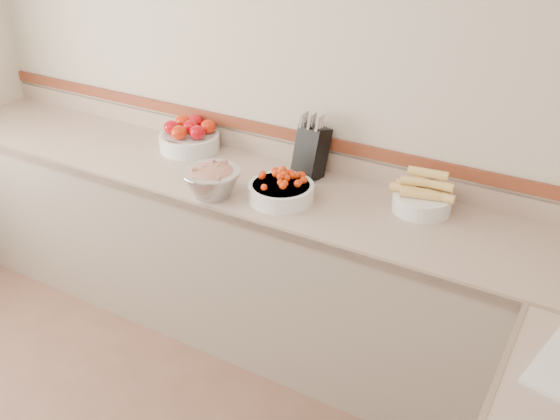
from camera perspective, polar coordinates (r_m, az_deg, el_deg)
The scene contains 7 objects.
back_wall at distance 3.17m, azimuth 0.46°, elevation 11.31°, with size 4.00×4.00×0.00m, color beige.
counter_back at distance 3.28m, azimuth -2.42°, elevation -4.45°, with size 4.00×0.65×1.08m.
knife_block at distance 3.08m, azimuth 2.88°, elevation 5.50°, with size 0.17×0.19×0.33m.
tomato_bowl at distance 3.44m, azimuth -8.28°, elevation 6.63°, with size 0.33×0.33×0.16m.
cherry_tomato_bowl at distance 2.87m, azimuth 0.12°, elevation 1.92°, with size 0.31×0.31×0.17m.
corn_bowl at distance 2.85m, azimuth 12.91°, elevation 1.12°, with size 0.29×0.27×0.19m.
rhubarb_bowl at distance 2.92m, azimuth -6.25°, elevation 2.76°, with size 0.28×0.28×0.16m.
Camera 1 is at (1.50, -0.62, 2.27)m, focal length 40.00 mm.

